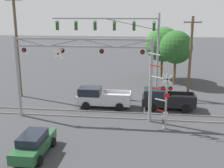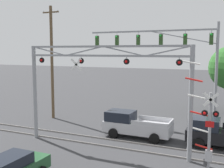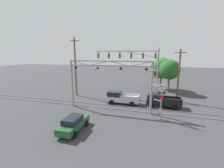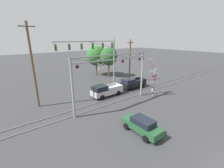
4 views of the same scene
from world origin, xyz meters
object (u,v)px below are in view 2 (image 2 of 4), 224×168
object	(u,v)px
traffic_signal_span	(176,52)
pickup_truck_lead	(134,125)
crossing_gantry	(103,81)
pickup_truck_following	(220,134)
utility_pole_left	(52,62)
crossing_signal_mast	(207,134)

from	to	relation	value
traffic_signal_span	pickup_truck_lead	bearing A→B (deg)	-114.40
crossing_gantry	pickup_truck_following	distance (m)	8.80
crossing_gantry	pickup_truck_lead	bearing A→B (deg)	72.30
crossing_gantry	traffic_signal_span	size ratio (longest dim) A/B	1.00
pickup_truck_following	utility_pole_left	xyz separation A→B (m)	(-15.57, 2.32, 4.62)
crossing_gantry	pickup_truck_lead	distance (m)	4.98
pickup_truck_lead	pickup_truck_following	bearing A→B (deg)	1.65
crossing_signal_mast	pickup_truck_following	bearing A→B (deg)	85.35
traffic_signal_span	utility_pole_left	bearing A→B (deg)	-168.93
pickup_truck_lead	traffic_signal_span	bearing A→B (deg)	65.60
crossing_gantry	pickup_truck_following	xyz separation A→B (m)	(7.25, 3.43, -3.63)
crossing_gantry	crossing_signal_mast	size ratio (longest dim) A/B	1.92
crossing_gantry	traffic_signal_span	bearing A→B (deg)	68.25
crossing_signal_mast	traffic_signal_span	distance (m)	10.98
crossing_signal_mast	pickup_truck_following	xyz separation A→B (m)	(0.40, 4.89, -1.30)
traffic_signal_span	pickup_truck_lead	xyz separation A→B (m)	(-2.15, -4.75, -5.52)
crossing_gantry	pickup_truck_following	bearing A→B (deg)	25.34
traffic_signal_span	pickup_truck_following	world-z (taller)	traffic_signal_span
crossing_gantry	traffic_signal_span	distance (m)	8.82
crossing_signal_mast	pickup_truck_following	size ratio (longest dim) A/B	1.22
traffic_signal_span	utility_pole_left	world-z (taller)	utility_pole_left
traffic_signal_span	pickup_truck_following	bearing A→B (deg)	-48.42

